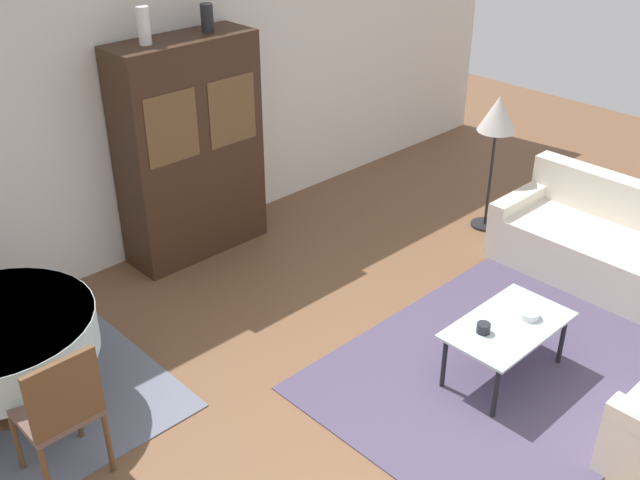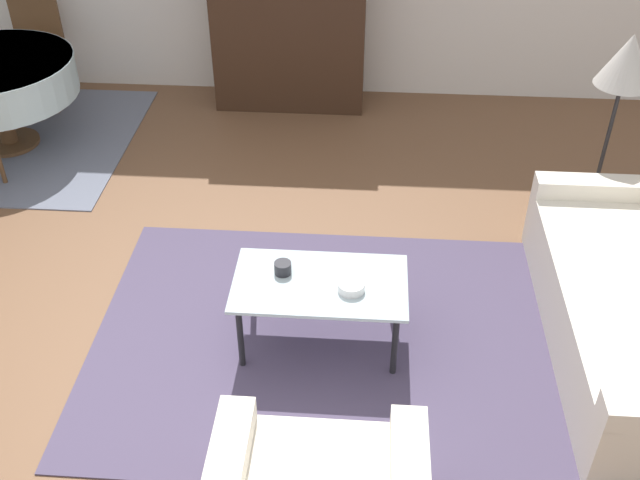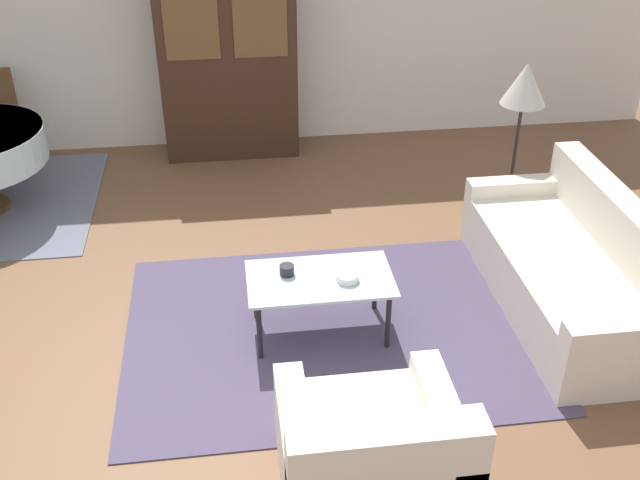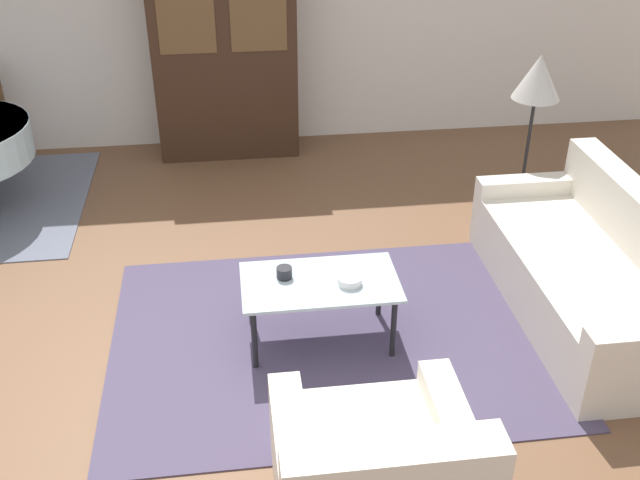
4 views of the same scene
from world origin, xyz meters
The scene contains 10 objects.
ground_plane centered at (0.00, 0.00, 0.00)m, with size 14.00×14.00×0.00m, color brown.
wall_back centered at (0.00, 3.63, 1.35)m, with size 10.00×0.06×2.70m.
area_rug centered at (1.01, 0.24, 0.01)m, with size 2.81×2.08×0.01m.
couch centered at (2.77, 0.32, 0.29)m, with size 0.90×2.04×0.82m.
armchair centered at (1.01, -1.19, 0.29)m, with size 0.93×0.89×0.80m.
coffee_table centered at (0.93, 0.23, 0.41)m, with size 0.97×0.56×0.45m.
display_cabinet centered at (0.44, 3.34, 1.01)m, with size 1.31×0.49×2.01m.
floor_lamp centered at (2.79, 1.69, 1.13)m, with size 0.37×0.37×1.36m.
cup centered at (0.72, 0.29, 0.49)m, with size 0.10×0.10×0.07m.
bowl centered at (1.11, 0.17, 0.48)m, with size 0.15×0.15×0.05m.
Camera 4 is at (0.44, -3.56, 3.01)m, focal length 42.00 mm.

